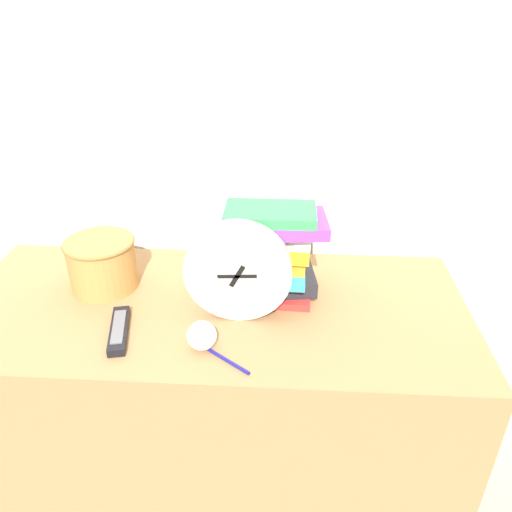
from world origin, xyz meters
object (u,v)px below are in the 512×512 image
object	(u,v)px
book_stack	(274,252)
crumpled_paper_ball	(202,336)
pen	(228,361)
tv_remote	(119,330)
basket	(102,262)
desk_clock	(238,272)

from	to	relation	value
book_stack	crumpled_paper_ball	distance (m)	0.30
pen	crumpled_paper_ball	bearing A→B (deg)	143.99
tv_remote	crumpled_paper_ball	world-z (taller)	crumpled_paper_ball
basket	pen	size ratio (longest dim) A/B	1.79
book_stack	tv_remote	world-z (taller)	book_stack
desk_clock	book_stack	world-z (taller)	desk_clock
desk_clock	basket	distance (m)	0.41
book_stack	pen	world-z (taller)	book_stack
basket	tv_remote	distance (m)	0.24
pen	tv_remote	bearing A→B (deg)	162.54
basket	crumpled_paper_ball	world-z (taller)	basket
desk_clock	pen	size ratio (longest dim) A/B	2.48
book_stack	tv_remote	xyz separation A→B (m)	(-0.36, -0.21, -0.12)
book_stack	crumpled_paper_ball	bearing A→B (deg)	-122.50
book_stack	tv_remote	size ratio (longest dim) A/B	1.44
book_stack	pen	xyz separation A→B (m)	(-0.09, -0.29, -0.12)
book_stack	basket	bearing A→B (deg)	179.60
book_stack	tv_remote	distance (m)	0.43
crumpled_paper_ball	book_stack	bearing A→B (deg)	57.50
desk_clock	tv_remote	distance (m)	0.32
book_stack	desk_clock	bearing A→B (deg)	-125.38
tv_remote	desk_clock	bearing A→B (deg)	17.46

